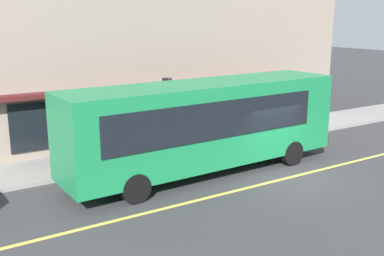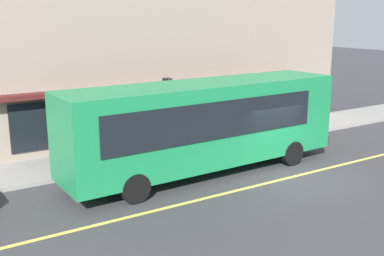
# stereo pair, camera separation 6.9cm
# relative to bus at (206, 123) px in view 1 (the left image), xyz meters

# --- Properties ---
(ground) EXTENTS (120.00, 120.00, 0.00)m
(ground) POSITION_rel_bus_xyz_m (2.44, -2.12, -1.99)
(ground) COLOR #38383A
(sidewalk) EXTENTS (80.00, 2.88, 0.15)m
(sidewalk) POSITION_rel_bus_xyz_m (2.44, 3.44, -1.91)
(sidewalk) COLOR gray
(sidewalk) RESTS_ON ground
(lane_centre_stripe) EXTENTS (36.00, 0.16, 0.01)m
(lane_centre_stripe) POSITION_rel_bus_xyz_m (2.44, -2.12, -1.98)
(lane_centre_stripe) COLOR #D8D14C
(lane_centre_stripe) RESTS_ON ground
(storefront_building) EXTENTS (22.89, 12.39, 9.47)m
(storefront_building) POSITION_rel_bus_xyz_m (0.77, 10.76, 2.75)
(storefront_building) COLOR gray
(storefront_building) RESTS_ON ground
(bus) EXTENTS (11.19, 2.83, 3.50)m
(bus) POSITION_rel_bus_xyz_m (0.00, 0.00, 0.00)
(bus) COLOR #197F47
(bus) RESTS_ON ground
(traffic_light) EXTENTS (0.30, 0.52, 3.20)m
(traffic_light) POSITION_rel_bus_xyz_m (-0.04, 2.81, 0.55)
(traffic_light) COLOR #2D2D33
(traffic_light) RESTS_ON sidewalk
(pedestrian_near_storefront) EXTENTS (0.34, 0.34, 1.76)m
(pedestrian_near_storefront) POSITION_rel_bus_xyz_m (-4.08, 4.05, -0.78)
(pedestrian_near_storefront) COLOR black
(pedestrian_near_storefront) RESTS_ON sidewalk
(pedestrian_waiting) EXTENTS (0.34, 0.34, 1.55)m
(pedestrian_waiting) POSITION_rel_bus_xyz_m (1.54, 4.18, -0.91)
(pedestrian_waiting) COLOR black
(pedestrian_waiting) RESTS_ON sidewalk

